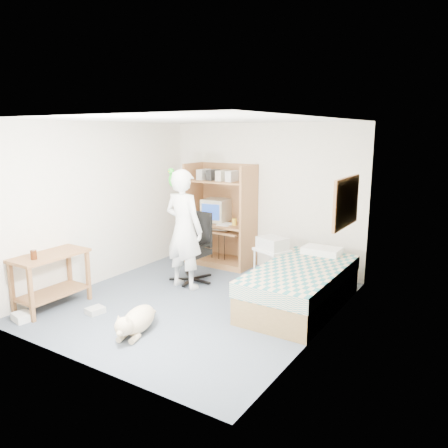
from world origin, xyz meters
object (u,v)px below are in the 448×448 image
object	(u,v)px
bed	(301,286)
office_chair	(194,257)
computer_hutch	(221,219)
dog	(136,320)
person	(184,229)
side_desk	(51,272)
printer_cart	(272,261)

from	to	relation	value
bed	office_chair	size ratio (longest dim) A/B	1.85
bed	office_chair	distance (m)	1.86
computer_hutch	bed	world-z (taller)	computer_hutch
computer_hutch	dog	size ratio (longest dim) A/B	1.96
office_chair	person	distance (m)	0.61
side_desk	printer_cart	size ratio (longest dim) A/B	1.67
computer_hutch	side_desk	distance (m)	3.08
person	printer_cart	world-z (taller)	person
computer_hutch	side_desk	xyz separation A→B (m)	(-0.85, -2.94, -0.33)
computer_hutch	office_chair	distance (m)	1.13
office_chair	printer_cart	world-z (taller)	office_chair
bed	printer_cart	xyz separation A→B (m)	(-0.71, 0.55, 0.10)
side_desk	person	bearing A→B (deg)	56.99
person	dog	distance (m)	1.80
dog	bed	bearing A→B (deg)	36.65
computer_hutch	dog	bearing A→B (deg)	-77.14
computer_hutch	bed	bearing A→B (deg)	-29.29
side_desk	dog	distance (m)	1.55
computer_hutch	printer_cart	size ratio (longest dim) A/B	3.00
dog	printer_cart	bearing A→B (deg)	58.32
dog	printer_cart	world-z (taller)	printer_cart
side_desk	person	size ratio (longest dim) A/B	0.55
computer_hutch	person	size ratio (longest dim) A/B	0.99
bed	dog	xyz separation A→B (m)	(-1.34, -1.79, -0.13)
computer_hutch	dog	xyz separation A→B (m)	(0.66, -2.91, -0.67)
side_desk	office_chair	size ratio (longest dim) A/B	0.92
side_desk	printer_cart	bearing A→B (deg)	47.79
bed	dog	bearing A→B (deg)	-126.75
side_desk	person	xyz separation A→B (m)	(1.04, 1.60, 0.41)
office_chair	bed	bearing A→B (deg)	0.80
bed	person	xyz separation A→B (m)	(-1.81, -0.22, 0.62)
bed	person	distance (m)	1.93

